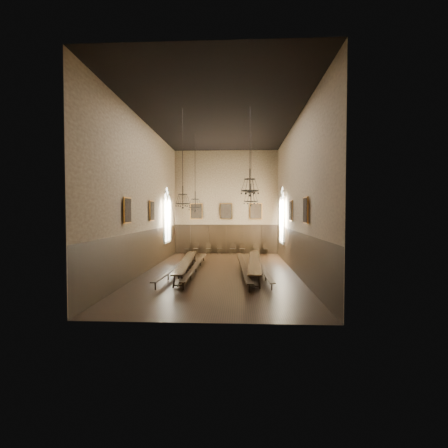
# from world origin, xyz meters

# --- Properties ---
(floor) EXTENTS (9.00, 18.00, 0.02)m
(floor) POSITION_xyz_m (0.00, 0.00, -0.01)
(floor) COLOR black
(floor) RESTS_ON ground
(ceiling) EXTENTS (9.00, 18.00, 0.02)m
(ceiling) POSITION_xyz_m (0.00, 0.00, 9.01)
(ceiling) COLOR black
(ceiling) RESTS_ON ground
(wall_back) EXTENTS (9.00, 0.02, 9.00)m
(wall_back) POSITION_xyz_m (0.00, 9.01, 4.50)
(wall_back) COLOR #917D59
(wall_back) RESTS_ON ground
(wall_front) EXTENTS (9.00, 0.02, 9.00)m
(wall_front) POSITION_xyz_m (0.00, -9.01, 4.50)
(wall_front) COLOR #917D59
(wall_front) RESTS_ON ground
(wall_left) EXTENTS (0.02, 18.00, 9.00)m
(wall_left) POSITION_xyz_m (-4.51, 0.00, 4.50)
(wall_left) COLOR #917D59
(wall_left) RESTS_ON ground
(wall_right) EXTENTS (0.02, 18.00, 9.00)m
(wall_right) POSITION_xyz_m (4.51, 0.00, 4.50)
(wall_right) COLOR #917D59
(wall_right) RESTS_ON ground
(wainscot_panelling) EXTENTS (9.00, 18.00, 2.50)m
(wainscot_panelling) POSITION_xyz_m (0.00, 0.00, 1.25)
(wainscot_panelling) COLOR black
(wainscot_panelling) RESTS_ON floor
(table_left) EXTENTS (1.22, 9.04, 0.70)m
(table_left) POSITION_xyz_m (-2.01, -0.04, 0.35)
(table_left) COLOR black
(table_left) RESTS_ON floor
(table_right) EXTENTS (1.09, 9.46, 0.74)m
(table_right) POSITION_xyz_m (2.09, 0.11, 0.37)
(table_right) COLOR black
(table_right) RESTS_ON floor
(bench_left_outer) EXTENTS (0.76, 9.61, 0.43)m
(bench_left_outer) POSITION_xyz_m (-2.50, -0.17, 0.28)
(bench_left_outer) COLOR black
(bench_left_outer) RESTS_ON floor
(bench_left_inner) EXTENTS (0.38, 9.93, 0.45)m
(bench_left_inner) POSITION_xyz_m (-1.44, -0.02, 0.28)
(bench_left_inner) COLOR black
(bench_left_inner) RESTS_ON floor
(bench_right_inner) EXTENTS (0.86, 10.78, 0.48)m
(bench_right_inner) POSITION_xyz_m (1.38, 0.08, 0.31)
(bench_right_inner) COLOR black
(bench_right_inner) RESTS_ON floor
(bench_right_outer) EXTENTS (0.73, 9.19, 0.41)m
(bench_right_outer) POSITION_xyz_m (2.46, -0.20, 0.26)
(bench_right_outer) COLOR black
(bench_right_outer) RESTS_ON floor
(chair_0) EXTENTS (0.39, 0.39, 0.87)m
(chair_0) POSITION_xyz_m (-3.39, 8.56, 0.26)
(chair_0) COLOR black
(chair_0) RESTS_ON floor
(chair_1) EXTENTS (0.43, 0.43, 0.96)m
(chair_1) POSITION_xyz_m (-2.62, 8.57, 0.29)
(chair_1) COLOR black
(chair_1) RESTS_ON floor
(chair_2) EXTENTS (0.49, 0.49, 0.97)m
(chair_2) POSITION_xyz_m (-1.49, 8.59, 0.29)
(chair_2) COLOR black
(chair_2) RESTS_ON floor
(chair_3) EXTENTS (0.47, 0.47, 0.97)m
(chair_3) POSITION_xyz_m (-0.53, 8.57, 0.29)
(chair_3) COLOR black
(chair_3) RESTS_ON floor
(chair_4) EXTENTS (0.53, 0.53, 0.95)m
(chair_4) POSITION_xyz_m (0.57, 8.54, 0.29)
(chair_4) COLOR black
(chair_4) RESTS_ON floor
(chair_5) EXTENTS (0.51, 0.51, 0.96)m
(chair_5) POSITION_xyz_m (1.41, 8.61, 0.29)
(chair_5) COLOR black
(chair_5) RESTS_ON floor
(chair_6) EXTENTS (0.50, 0.50, 0.91)m
(chair_6) POSITION_xyz_m (2.60, 8.58, 0.28)
(chair_6) COLOR black
(chair_6) RESTS_ON floor
(chair_7) EXTENTS (0.48, 0.48, 0.93)m
(chair_7) POSITION_xyz_m (3.44, 8.60, 0.28)
(chair_7) COLOR black
(chair_7) RESTS_ON floor
(chandelier_back_left) EXTENTS (0.90, 0.90, 5.23)m
(chandelier_back_left) POSITION_xyz_m (-1.87, 2.89, 4.26)
(chandelier_back_left) COLOR black
(chandelier_back_left) RESTS_ON ceiling
(chandelier_back_right) EXTENTS (0.95, 0.95, 4.83)m
(chandelier_back_right) POSITION_xyz_m (1.95, 2.62, 4.63)
(chandelier_back_right) COLOR black
(chandelier_back_right) RESTS_ON ceiling
(chandelier_front_left) EXTENTS (0.76, 0.76, 5.08)m
(chandelier_front_left) POSITION_xyz_m (-1.79, -2.47, 4.44)
(chandelier_front_left) COLOR black
(chandelier_front_left) RESTS_ON ceiling
(chandelier_front_right) EXTENTS (0.91, 0.91, 4.45)m
(chandelier_front_right) POSITION_xyz_m (1.71, -2.58, 4.99)
(chandelier_front_right) COLOR black
(chandelier_front_right) RESTS_ON ceiling
(portrait_back_0) EXTENTS (1.10, 0.12, 1.40)m
(portrait_back_0) POSITION_xyz_m (-2.60, 8.88, 3.70)
(portrait_back_0) COLOR #C07D2E
(portrait_back_0) RESTS_ON wall_back
(portrait_back_1) EXTENTS (1.10, 0.12, 1.40)m
(portrait_back_1) POSITION_xyz_m (0.00, 8.88, 3.70)
(portrait_back_1) COLOR #C07D2E
(portrait_back_1) RESTS_ON wall_back
(portrait_back_2) EXTENTS (1.10, 0.12, 1.40)m
(portrait_back_2) POSITION_xyz_m (2.60, 8.88, 3.70)
(portrait_back_2) COLOR #C07D2E
(portrait_back_2) RESTS_ON wall_back
(portrait_left_0) EXTENTS (0.12, 1.00, 1.30)m
(portrait_left_0) POSITION_xyz_m (-4.38, 1.00, 3.70)
(portrait_left_0) COLOR #C07D2E
(portrait_left_0) RESTS_ON wall_left
(portrait_left_1) EXTENTS (0.12, 1.00, 1.30)m
(portrait_left_1) POSITION_xyz_m (-4.38, -3.50, 3.70)
(portrait_left_1) COLOR #C07D2E
(portrait_left_1) RESTS_ON wall_left
(portrait_right_0) EXTENTS (0.12, 1.00, 1.30)m
(portrait_right_0) POSITION_xyz_m (4.38, 1.00, 3.70)
(portrait_right_0) COLOR #C07D2E
(portrait_right_0) RESTS_ON wall_right
(portrait_right_1) EXTENTS (0.12, 1.00, 1.30)m
(portrait_right_1) POSITION_xyz_m (4.38, -3.50, 3.70)
(portrait_right_1) COLOR #C07D2E
(portrait_right_1) RESTS_ON wall_right
(window_right) EXTENTS (0.20, 2.20, 4.60)m
(window_right) POSITION_xyz_m (4.43, 5.50, 3.40)
(window_right) COLOR white
(window_right) RESTS_ON wall_right
(window_left) EXTENTS (0.20, 2.20, 4.60)m
(window_left) POSITION_xyz_m (-4.43, 5.50, 3.40)
(window_left) COLOR white
(window_left) RESTS_ON wall_left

